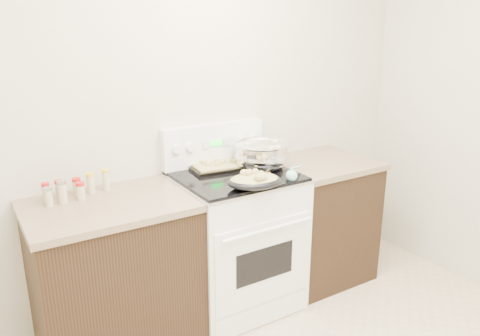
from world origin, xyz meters
TOP-DOWN VIEW (x-y plane):
  - room_shell at (0.00, 0.00)m, footprint 4.10×3.60m
  - counter_left at (-0.48, 1.43)m, footprint 0.93×0.67m
  - counter_right at (1.08, 1.43)m, footprint 0.73×0.67m
  - kitchen_range at (0.35, 1.42)m, footprint 0.78×0.73m
  - mixing_bowl at (0.58, 1.47)m, footprint 0.38×0.38m
  - roasting_pan at (0.31, 1.14)m, footprint 0.38×0.31m
  - baking_sheet at (0.35, 1.61)m, footprint 0.47×0.35m
  - wooden_spoon at (0.44, 1.35)m, footprint 0.15×0.23m
  - blue_ladle at (0.60, 1.15)m, footprint 0.23×0.18m
  - spice_jars at (-0.63, 1.60)m, footprint 0.39×0.14m

SIDE VIEW (x-z plane):
  - counter_left at x=-0.48m, z-range 0.00..0.92m
  - counter_right at x=1.08m, z-range 0.00..0.92m
  - kitchen_range at x=0.35m, z-range -0.12..1.10m
  - wooden_spoon at x=0.44m, z-range 0.93..0.98m
  - baking_sheet at x=0.35m, z-range 0.93..0.99m
  - blue_ladle at x=0.60m, z-range 0.93..1.02m
  - spice_jars at x=-0.63m, z-range 0.91..1.04m
  - roasting_pan at x=0.31m, z-range 0.94..1.05m
  - mixing_bowl at x=0.58m, z-range 0.92..1.14m
  - room_shell at x=0.00m, z-range 0.33..3.08m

